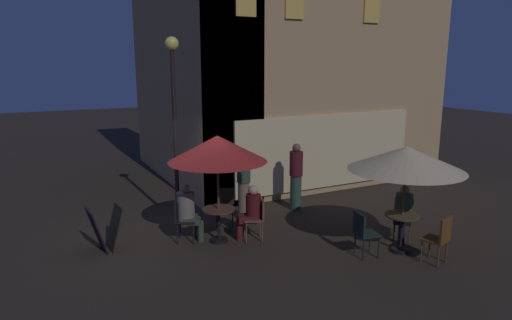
{
  "coord_description": "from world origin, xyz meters",
  "views": [
    {
      "loc": [
        -2.44,
        -9.27,
        3.76
      ],
      "look_at": [
        2.19,
        -0.24,
        1.57
      ],
      "focal_mm": 31.74,
      "sensor_mm": 36.0,
      "label": 1
    }
  ],
  "objects_px": {
    "cafe_table_0": "(402,226)",
    "cafe_chair_1": "(440,236)",
    "menu_sandwich_board": "(106,229)",
    "patio_umbrella_0": "(406,159)",
    "patron_seated_0": "(403,210)",
    "patron_seated_1": "(251,209)",
    "cafe_table_1": "(219,218)",
    "cafe_chair_0": "(363,230)",
    "cafe_chair_3": "(257,215)",
    "street_lamp_near_corner": "(174,100)",
    "patron_standing_4": "(244,185)",
    "cafe_chair_4": "(225,205)",
    "cafe_chair_2": "(403,215)",
    "cafe_chair_5": "(182,216)",
    "patron_standing_3": "(296,177)",
    "patio_umbrella_1": "(217,149)",
    "patron_seated_2": "(188,209)"
  },
  "relations": [
    {
      "from": "cafe_chair_2",
      "to": "cafe_chair_5",
      "type": "distance_m",
      "value": 4.78
    },
    {
      "from": "street_lamp_near_corner",
      "to": "patron_seated_0",
      "type": "bearing_deg",
      "value": -38.49
    },
    {
      "from": "patio_umbrella_0",
      "to": "patron_seated_0",
      "type": "height_order",
      "value": "patio_umbrella_0"
    },
    {
      "from": "cafe_chair_3",
      "to": "cafe_chair_4",
      "type": "height_order",
      "value": "cafe_chair_4"
    },
    {
      "from": "cafe_chair_0",
      "to": "patron_standing_4",
      "type": "relative_size",
      "value": 0.53
    },
    {
      "from": "menu_sandwich_board",
      "to": "patron_seated_1",
      "type": "xyz_separation_m",
      "value": [
        2.87,
        -0.88,
        0.24
      ]
    },
    {
      "from": "cafe_chair_5",
      "to": "patron_seated_1",
      "type": "distance_m",
      "value": 1.47
    },
    {
      "from": "cafe_chair_3",
      "to": "patron_seated_1",
      "type": "relative_size",
      "value": 0.75
    },
    {
      "from": "cafe_chair_0",
      "to": "cafe_chair_1",
      "type": "height_order",
      "value": "cafe_chair_1"
    },
    {
      "from": "patio_umbrella_0",
      "to": "cafe_chair_1",
      "type": "height_order",
      "value": "patio_umbrella_0"
    },
    {
      "from": "cafe_chair_0",
      "to": "patron_seated_2",
      "type": "relative_size",
      "value": 0.71
    },
    {
      "from": "menu_sandwich_board",
      "to": "patron_seated_1",
      "type": "height_order",
      "value": "patron_seated_1"
    },
    {
      "from": "patron_standing_3",
      "to": "patron_standing_4",
      "type": "relative_size",
      "value": 1.02
    },
    {
      "from": "cafe_table_0",
      "to": "cafe_chair_0",
      "type": "bearing_deg",
      "value": 169.13
    },
    {
      "from": "street_lamp_near_corner",
      "to": "patron_standing_4",
      "type": "bearing_deg",
      "value": -13.63
    },
    {
      "from": "street_lamp_near_corner",
      "to": "cafe_chair_0",
      "type": "height_order",
      "value": "street_lamp_near_corner"
    },
    {
      "from": "cafe_table_0",
      "to": "cafe_chair_1",
      "type": "distance_m",
      "value": 0.8
    },
    {
      "from": "cafe_table_1",
      "to": "cafe_chair_0",
      "type": "xyz_separation_m",
      "value": [
        2.23,
        -2.01,
        0.02
      ]
    },
    {
      "from": "cafe_chair_2",
      "to": "cafe_chair_5",
      "type": "xyz_separation_m",
      "value": [
        -4.33,
        2.02,
        0.03
      ]
    },
    {
      "from": "cafe_chair_5",
      "to": "patron_standing_4",
      "type": "distance_m",
      "value": 1.94
    },
    {
      "from": "menu_sandwich_board",
      "to": "patron_standing_4",
      "type": "xyz_separation_m",
      "value": [
        3.32,
        0.41,
        0.41
      ]
    },
    {
      "from": "patio_umbrella_1",
      "to": "patron_seated_1",
      "type": "bearing_deg",
      "value": -20.02
    },
    {
      "from": "cafe_chair_2",
      "to": "patio_umbrella_0",
      "type": "bearing_deg",
      "value": -0.0
    },
    {
      "from": "cafe_table_1",
      "to": "patron_standing_4",
      "type": "bearing_deg",
      "value": 43.85
    },
    {
      "from": "cafe_chair_0",
      "to": "patron_seated_1",
      "type": "height_order",
      "value": "patron_seated_1"
    },
    {
      "from": "menu_sandwich_board",
      "to": "patron_standing_3",
      "type": "distance_m",
      "value": 4.88
    },
    {
      "from": "street_lamp_near_corner",
      "to": "patron_seated_0",
      "type": "xyz_separation_m",
      "value": [
        3.99,
        -3.17,
        -2.24
      ]
    },
    {
      "from": "street_lamp_near_corner",
      "to": "cafe_chair_4",
      "type": "bearing_deg",
      "value": -41.13
    },
    {
      "from": "patio_umbrella_0",
      "to": "cafe_chair_4",
      "type": "bearing_deg",
      "value": 132.93
    },
    {
      "from": "cafe_chair_2",
      "to": "patron_standing_3",
      "type": "relative_size",
      "value": 0.5
    },
    {
      "from": "patio_umbrella_1",
      "to": "menu_sandwich_board",
      "type": "bearing_deg",
      "value": 163.87
    },
    {
      "from": "cafe_table_0",
      "to": "cafe_chair_5",
      "type": "distance_m",
      "value": 4.54
    },
    {
      "from": "patio_umbrella_0",
      "to": "patio_umbrella_1",
      "type": "height_order",
      "value": "patio_umbrella_1"
    },
    {
      "from": "cafe_table_0",
      "to": "patron_standing_4",
      "type": "xyz_separation_m",
      "value": [
        -1.97,
        3.23,
        0.31
      ]
    },
    {
      "from": "menu_sandwich_board",
      "to": "cafe_table_0",
      "type": "distance_m",
      "value": 6.0
    },
    {
      "from": "cafe_table_0",
      "to": "cafe_chair_1",
      "type": "xyz_separation_m",
      "value": [
        0.22,
        -0.77,
        0.01
      ]
    },
    {
      "from": "cafe_table_0",
      "to": "cafe_chair_5",
      "type": "height_order",
      "value": "cafe_chair_5"
    },
    {
      "from": "cafe_chair_2",
      "to": "patron_standing_3",
      "type": "xyz_separation_m",
      "value": [
        -1.02,
        2.74,
        0.35
      ]
    },
    {
      "from": "cafe_table_0",
      "to": "cafe_chair_4",
      "type": "xyz_separation_m",
      "value": [
        -2.64,
        2.83,
        0.01
      ]
    },
    {
      "from": "patio_umbrella_0",
      "to": "patron_seated_0",
      "type": "distance_m",
      "value": 1.39
    },
    {
      "from": "cafe_table_0",
      "to": "patron_standing_3",
      "type": "xyz_separation_m",
      "value": [
        -0.46,
        3.27,
        0.33
      ]
    },
    {
      "from": "street_lamp_near_corner",
      "to": "cafe_chair_2",
      "type": "distance_m",
      "value": 5.65
    },
    {
      "from": "cafe_table_1",
      "to": "cafe_chair_1",
      "type": "distance_m",
      "value": 4.41
    },
    {
      "from": "cafe_chair_4",
      "to": "cafe_chair_2",
      "type": "bearing_deg",
      "value": 87.87
    },
    {
      "from": "patio_umbrella_0",
      "to": "patron_standing_4",
      "type": "height_order",
      "value": "patio_umbrella_0"
    },
    {
      "from": "cafe_chair_2",
      "to": "cafe_chair_4",
      "type": "bearing_deg",
      "value": -78.68
    },
    {
      "from": "cafe_chair_4",
      "to": "cafe_chair_5",
      "type": "relative_size",
      "value": 1.01
    },
    {
      "from": "patio_umbrella_1",
      "to": "cafe_chair_3",
      "type": "distance_m",
      "value": 1.68
    },
    {
      "from": "street_lamp_near_corner",
      "to": "cafe_table_0",
      "type": "xyz_separation_m",
      "value": [
        3.52,
        -3.61,
        -2.38
      ]
    },
    {
      "from": "menu_sandwich_board",
      "to": "cafe_chair_0",
      "type": "relative_size",
      "value": 0.98
    }
  ]
}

